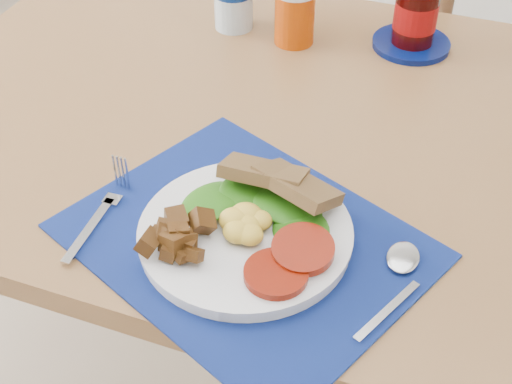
% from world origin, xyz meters
% --- Properties ---
extents(table, '(1.40, 0.90, 0.75)m').
position_xyz_m(table, '(0.00, 0.20, 0.67)').
color(table, brown).
rests_on(table, ground).
extents(chair_far, '(0.43, 0.41, 1.09)m').
position_xyz_m(chair_far, '(-0.06, 0.81, 0.56)').
color(chair_far, '#52331D').
rests_on(chair_far, ground).
extents(placemat, '(0.54, 0.49, 0.00)m').
position_xyz_m(placemat, '(-0.02, -0.09, 0.75)').
color(placemat, black).
rests_on(placemat, table).
extents(breakfast_plate, '(0.28, 0.28, 0.07)m').
position_xyz_m(breakfast_plate, '(-0.02, -0.09, 0.77)').
color(breakfast_plate, silver).
rests_on(breakfast_plate, placemat).
extents(fork, '(0.03, 0.18, 0.00)m').
position_xyz_m(fork, '(-0.22, -0.10, 0.76)').
color(fork, '#B2B5BA').
rests_on(fork, placemat).
extents(spoon, '(0.06, 0.18, 0.01)m').
position_xyz_m(spoon, '(0.18, -0.08, 0.76)').
color(spoon, '#B2B5BA').
rests_on(spoon, placemat).
extents(juice_glass, '(0.07, 0.07, 0.10)m').
position_xyz_m(juice_glass, '(-0.12, 0.44, 0.80)').
color(juice_glass, '#A93704').
rests_on(juice_glass, table).
extents(jam_on_saucer, '(0.14, 0.14, 0.13)m').
position_xyz_m(jam_on_saucer, '(0.09, 0.49, 0.81)').
color(jam_on_saucer, '#04114F').
rests_on(jam_on_saucer, table).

